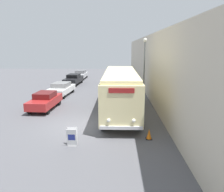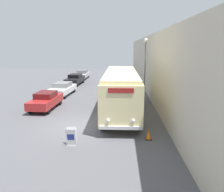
{
  "view_description": "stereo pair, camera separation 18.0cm",
  "coord_description": "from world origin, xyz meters",
  "px_view_note": "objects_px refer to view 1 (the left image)",
  "views": [
    {
      "loc": [
        2.65,
        -13.84,
        5.18
      ],
      "look_at": [
        2.23,
        0.62,
        1.95
      ],
      "focal_mm": 35.0,
      "sensor_mm": 36.0,
      "label": 1
    },
    {
      "loc": [
        2.83,
        -13.84,
        5.18
      ],
      "look_at": [
        2.23,
        0.62,
        1.95
      ],
      "focal_mm": 35.0,
      "sensor_mm": 36.0,
      "label": 2
    }
  ],
  "objects_px": {
    "streetlamp": "(144,62)",
    "parked_car_distant": "(81,74)",
    "traffic_cone": "(149,134)",
    "parked_car_mid": "(61,89)",
    "parked_car_near": "(45,100)",
    "sign_board": "(72,137)",
    "vintage_bus": "(120,90)",
    "parked_car_far": "(74,79)"
  },
  "relations": [
    {
      "from": "streetlamp",
      "to": "parked_car_distant",
      "type": "height_order",
      "value": "streetlamp"
    },
    {
      "from": "traffic_cone",
      "to": "parked_car_mid",
      "type": "bearing_deg",
      "value": 124.75
    },
    {
      "from": "streetlamp",
      "to": "parked_car_near",
      "type": "height_order",
      "value": "streetlamp"
    },
    {
      "from": "sign_board",
      "to": "traffic_cone",
      "type": "distance_m",
      "value": 4.37
    },
    {
      "from": "parked_car_distant",
      "to": "traffic_cone",
      "type": "distance_m",
      "value": 25.89
    },
    {
      "from": "parked_car_distant",
      "to": "traffic_cone",
      "type": "xyz_separation_m",
      "value": [
        8.14,
        -24.58,
        -0.45
      ]
    },
    {
      "from": "parked_car_mid",
      "to": "vintage_bus",
      "type": "bearing_deg",
      "value": -39.7
    },
    {
      "from": "streetlamp",
      "to": "vintage_bus",
      "type": "bearing_deg",
      "value": -126.94
    },
    {
      "from": "parked_car_far",
      "to": "traffic_cone",
      "type": "distance_m",
      "value": 20.44
    },
    {
      "from": "parked_car_near",
      "to": "sign_board",
      "type": "bearing_deg",
      "value": -58.87
    },
    {
      "from": "parked_car_mid",
      "to": "streetlamp",
      "type": "bearing_deg",
      "value": -17.25
    },
    {
      "from": "sign_board",
      "to": "parked_car_distant",
      "type": "height_order",
      "value": "parked_car_distant"
    },
    {
      "from": "vintage_bus",
      "to": "parked_car_far",
      "type": "relative_size",
      "value": 2.15
    },
    {
      "from": "parked_car_mid",
      "to": "parked_car_near",
      "type": "bearing_deg",
      "value": -84.23
    },
    {
      "from": "vintage_bus",
      "to": "sign_board",
      "type": "xyz_separation_m",
      "value": [
        -2.64,
        -6.22,
        -1.42
      ]
    },
    {
      "from": "parked_car_mid",
      "to": "parked_car_far",
      "type": "xyz_separation_m",
      "value": [
        -0.04,
        7.07,
        0.04
      ]
    },
    {
      "from": "streetlamp",
      "to": "parked_car_far",
      "type": "xyz_separation_m",
      "value": [
        -8.7,
        10.63,
        -3.16
      ]
    },
    {
      "from": "sign_board",
      "to": "parked_car_distant",
      "type": "bearing_deg",
      "value": 98.63
    },
    {
      "from": "vintage_bus",
      "to": "parked_car_mid",
      "type": "distance_m",
      "value": 9.22
    },
    {
      "from": "parked_car_near",
      "to": "traffic_cone",
      "type": "bearing_deg",
      "value": -34.09
    },
    {
      "from": "vintage_bus",
      "to": "traffic_cone",
      "type": "xyz_separation_m",
      "value": [
        1.61,
        -5.23,
        -1.61
      ]
    },
    {
      "from": "sign_board",
      "to": "streetlamp",
      "type": "distance_m",
      "value": 10.86
    },
    {
      "from": "parked_car_near",
      "to": "parked_car_distant",
      "type": "distance_m",
      "value": 18.5
    },
    {
      "from": "streetlamp",
      "to": "parked_car_far",
      "type": "relative_size",
      "value": 1.22
    },
    {
      "from": "vintage_bus",
      "to": "parked_car_far",
      "type": "bearing_deg",
      "value": 115.79
    },
    {
      "from": "parked_car_mid",
      "to": "parked_car_distant",
      "type": "relative_size",
      "value": 1.04
    },
    {
      "from": "sign_board",
      "to": "parked_car_far",
      "type": "relative_size",
      "value": 0.2
    },
    {
      "from": "streetlamp",
      "to": "parked_car_mid",
      "type": "distance_m",
      "value": 9.89
    },
    {
      "from": "parked_car_distant",
      "to": "traffic_cone",
      "type": "relative_size",
      "value": 7.68
    },
    {
      "from": "vintage_bus",
      "to": "sign_board",
      "type": "height_order",
      "value": "vintage_bus"
    },
    {
      "from": "parked_car_far",
      "to": "streetlamp",
      "type": "bearing_deg",
      "value": -46.78
    },
    {
      "from": "streetlamp",
      "to": "parked_car_near",
      "type": "xyz_separation_m",
      "value": [
        -8.59,
        -2.04,
        -3.17
      ]
    },
    {
      "from": "sign_board",
      "to": "parked_car_mid",
      "type": "bearing_deg",
      "value": 106.88
    },
    {
      "from": "vintage_bus",
      "to": "streetlamp",
      "type": "xyz_separation_m",
      "value": [
        2.17,
        2.88,
        2.02
      ]
    },
    {
      "from": "streetlamp",
      "to": "parked_car_mid",
      "type": "height_order",
      "value": "streetlamp"
    },
    {
      "from": "parked_car_mid",
      "to": "traffic_cone",
      "type": "relative_size",
      "value": 7.98
    },
    {
      "from": "vintage_bus",
      "to": "streetlamp",
      "type": "height_order",
      "value": "streetlamp"
    },
    {
      "from": "vintage_bus",
      "to": "traffic_cone",
      "type": "height_order",
      "value": "vintage_bus"
    },
    {
      "from": "streetlamp",
      "to": "parked_car_near",
      "type": "relative_size",
      "value": 1.4
    },
    {
      "from": "sign_board",
      "to": "streetlamp",
      "type": "xyz_separation_m",
      "value": [
        4.81,
        9.1,
        3.44
      ]
    },
    {
      "from": "parked_car_far",
      "to": "parked_car_distant",
      "type": "height_order",
      "value": "parked_car_far"
    },
    {
      "from": "parked_car_near",
      "to": "vintage_bus",
      "type": "bearing_deg",
      "value": -4.49
    }
  ]
}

